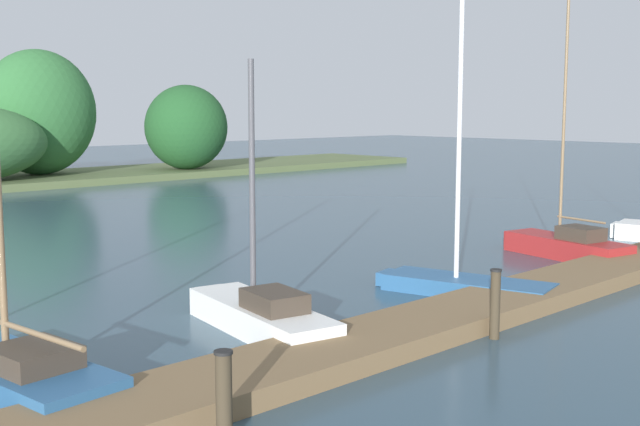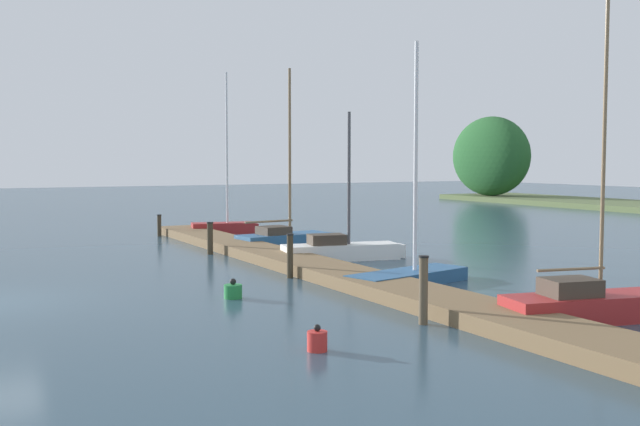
{
  "view_description": "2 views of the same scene",
  "coord_description": "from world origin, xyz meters",
  "px_view_note": "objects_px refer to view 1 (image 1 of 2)",
  "views": [
    {
      "loc": [
        -12.59,
        0.05,
        4.25
      ],
      "look_at": [
        -2.77,
        10.16,
        2.39
      ],
      "focal_mm": 45.52,
      "sensor_mm": 36.0,
      "label": 1
    },
    {
      "loc": [
        19.57,
        -1.15,
        3.46
      ],
      "look_at": [
        -4.79,
        11.63,
        1.52
      ],
      "focal_mm": 42.13,
      "sensor_mm": 36.0,
      "label": 2
    }
  ],
  "objects_px": {
    "sailboat_1": "(13,367)",
    "sailboat_2": "(258,313)",
    "mooring_piling_2": "(495,304)",
    "sailboat_4": "(564,243)",
    "mooring_piling_1": "(224,396)",
    "sailboat_3": "(460,280)"
  },
  "relations": [
    {
      "from": "sailboat_1",
      "to": "sailboat_2",
      "type": "distance_m",
      "value": 4.74
    },
    {
      "from": "sailboat_2",
      "to": "mooring_piling_2",
      "type": "distance_m",
      "value": 4.42
    },
    {
      "from": "sailboat_2",
      "to": "sailboat_4",
      "type": "relative_size",
      "value": 0.66
    },
    {
      "from": "sailboat_2",
      "to": "sailboat_4",
      "type": "distance_m",
      "value": 11.16
    },
    {
      "from": "sailboat_1",
      "to": "mooring_piling_1",
      "type": "bearing_deg",
      "value": -167.91
    },
    {
      "from": "mooring_piling_2",
      "to": "sailboat_2",
      "type": "bearing_deg",
      "value": 129.65
    },
    {
      "from": "mooring_piling_1",
      "to": "sailboat_1",
      "type": "bearing_deg",
      "value": 107.81
    },
    {
      "from": "sailboat_4",
      "to": "sailboat_3",
      "type": "bearing_deg",
      "value": 108.5
    },
    {
      "from": "sailboat_1",
      "to": "mooring_piling_2",
      "type": "xyz_separation_m",
      "value": [
        7.56,
        -3.41,
        0.28
      ]
    },
    {
      "from": "sailboat_1",
      "to": "sailboat_4",
      "type": "relative_size",
      "value": 0.92
    },
    {
      "from": "sailboat_2",
      "to": "mooring_piling_2",
      "type": "height_order",
      "value": "sailboat_2"
    },
    {
      "from": "sailboat_4",
      "to": "mooring_piling_2",
      "type": "bearing_deg",
      "value": 123.38
    },
    {
      "from": "sailboat_3",
      "to": "sailboat_4",
      "type": "height_order",
      "value": "sailboat_4"
    },
    {
      "from": "sailboat_1",
      "to": "mooring_piling_1",
      "type": "height_order",
      "value": "sailboat_1"
    },
    {
      "from": "sailboat_1",
      "to": "sailboat_2",
      "type": "height_order",
      "value": "sailboat_1"
    },
    {
      "from": "sailboat_4",
      "to": "sailboat_2",
      "type": "bearing_deg",
      "value": 101.33
    },
    {
      "from": "sailboat_4",
      "to": "mooring_piling_1",
      "type": "bearing_deg",
      "value": 115.31
    },
    {
      "from": "sailboat_1",
      "to": "mooring_piling_1",
      "type": "distance_m",
      "value": 3.82
    },
    {
      "from": "sailboat_4",
      "to": "sailboat_1",
      "type": "bearing_deg",
      "value": 101.48
    },
    {
      "from": "sailboat_4",
      "to": "mooring_piling_1",
      "type": "relative_size",
      "value": 6.46
    },
    {
      "from": "sailboat_1",
      "to": "sailboat_3",
      "type": "bearing_deg",
      "value": -100.36
    },
    {
      "from": "mooring_piling_2",
      "to": "sailboat_3",
      "type": "bearing_deg",
      "value": 46.02
    }
  ]
}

